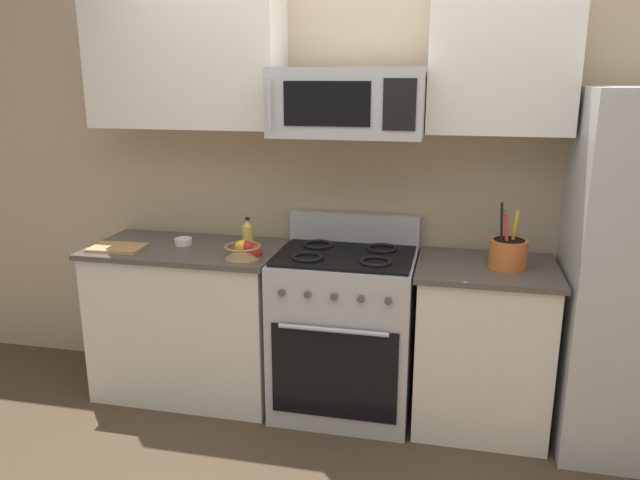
# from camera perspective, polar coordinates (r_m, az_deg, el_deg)

# --- Properties ---
(wall_back) EXTENTS (8.00, 0.10, 2.60)m
(wall_back) POSITION_cam_1_polar(r_m,az_deg,el_deg) (3.64, 3.50, 5.99)
(wall_back) COLOR tan
(wall_back) RESTS_ON ground
(counter_left) EXTENTS (1.10, 0.61, 0.91)m
(counter_left) POSITION_cam_1_polar(r_m,az_deg,el_deg) (3.79, -11.95, -7.21)
(counter_left) COLOR silver
(counter_left) RESTS_ON ground
(range_oven) EXTENTS (0.76, 0.65, 1.09)m
(range_oven) POSITION_cam_1_polar(r_m,az_deg,el_deg) (3.52, 2.29, -8.37)
(range_oven) COLOR #B2B5BA
(range_oven) RESTS_ON ground
(counter_right) EXTENTS (0.72, 0.61, 0.91)m
(counter_right) POSITION_cam_1_polar(r_m,az_deg,el_deg) (3.48, 14.71, -9.44)
(counter_right) COLOR silver
(counter_right) RESTS_ON ground
(microwave) EXTENTS (0.79, 0.44, 0.35)m
(microwave) POSITION_cam_1_polar(r_m,az_deg,el_deg) (3.26, 2.62, 12.60)
(microwave) COLOR #B2B5BA
(upper_cabinets_left) EXTENTS (1.09, 0.34, 0.73)m
(upper_cabinets_left) POSITION_cam_1_polar(r_m,az_deg,el_deg) (3.66, -12.29, 15.88)
(upper_cabinets_left) COLOR silver
(upper_cabinets_right) EXTENTS (0.71, 0.34, 0.73)m
(upper_cabinets_right) POSITION_cam_1_polar(r_m,az_deg,el_deg) (3.34, 16.47, 15.73)
(upper_cabinets_right) COLOR silver
(utensil_crock) EXTENTS (0.19, 0.19, 0.34)m
(utensil_crock) POSITION_cam_1_polar(r_m,az_deg,el_deg) (3.30, 17.00, -1.12)
(utensil_crock) COLOR #D1662D
(utensil_crock) RESTS_ON counter_right
(fruit_basket) EXTENTS (0.20, 0.20, 0.10)m
(fruit_basket) POSITION_cam_1_polar(r_m,az_deg,el_deg) (3.36, -7.12, -0.93)
(fruit_basket) COLOR #9E7A4C
(fruit_basket) RESTS_ON counter_left
(apple_loose) EXTENTS (0.07, 0.07, 0.07)m
(apple_loose) POSITION_cam_1_polar(r_m,az_deg,el_deg) (3.36, -5.92, -1.02)
(apple_loose) COLOR red
(apple_loose) RESTS_ON counter_left
(cutting_board) EXTENTS (0.31, 0.22, 0.02)m
(cutting_board) POSITION_cam_1_polar(r_m,az_deg,el_deg) (3.70, -18.21, -0.67)
(cutting_board) COLOR tan
(cutting_board) RESTS_ON counter_left
(bottle_oil) EXTENTS (0.06, 0.06, 0.18)m
(bottle_oil) POSITION_cam_1_polar(r_m,az_deg,el_deg) (3.54, -6.68, 0.54)
(bottle_oil) COLOR gold
(bottle_oil) RESTS_ON counter_left
(prep_bowl) EXTENTS (0.10, 0.10, 0.04)m
(prep_bowl) POSITION_cam_1_polar(r_m,az_deg,el_deg) (3.69, -12.52, -0.10)
(prep_bowl) COLOR white
(prep_bowl) RESTS_ON counter_left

